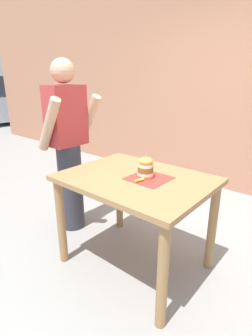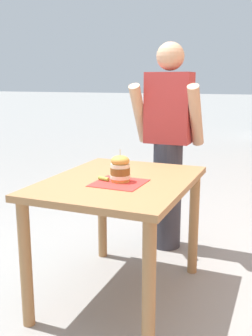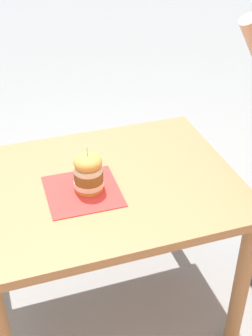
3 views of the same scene
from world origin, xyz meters
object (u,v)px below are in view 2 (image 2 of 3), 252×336
patio_table (120,199)px  diner_across_table (168,144)px  sandwich (120,168)px  pickle_spear (104,179)px

patio_table → diner_across_table: 0.91m
sandwich → pickle_spear: (-0.10, -0.02, -0.07)m
pickle_spear → sandwich: bearing=11.1°
diner_across_table → patio_table: bearing=-93.3°
patio_table → pickle_spear: pickle_spear is taller
pickle_spear → diner_across_table: bearing=82.9°
patio_table → diner_across_table: size_ratio=0.66×
sandwich → diner_across_table: bearing=88.8°
patio_table → sandwich: bearing=-65.5°
patio_table → diner_across_table: diner_across_table is taller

